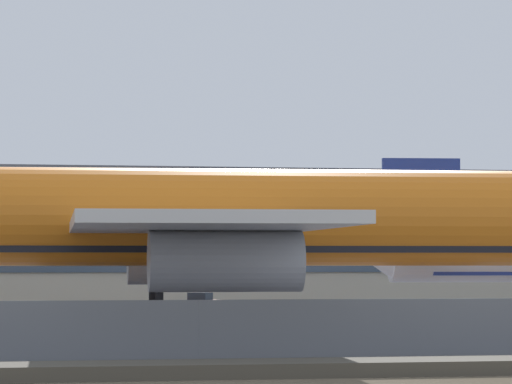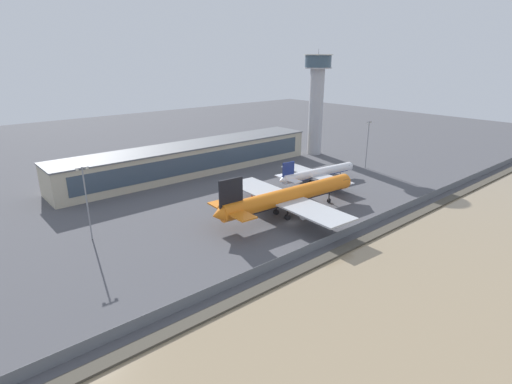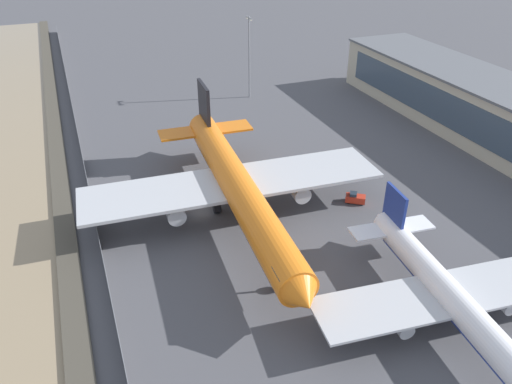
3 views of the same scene
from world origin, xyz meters
name	(u,v)px [view 2 (image 2 of 3)]	position (x,y,z in m)	size (l,w,h in m)	color
ground_plane	(291,223)	(0.00, 0.00, 0.00)	(500.00, 500.00, 0.00)	#4C4C51
shoreline_seawall	(350,247)	(0.00, -20.50, 0.25)	(320.00, 3.00, 0.50)	#474238
perimeter_fence	(336,237)	(0.00, -16.00, 1.22)	(280.00, 0.10, 2.44)	slate
cargo_jet_orange	(289,197)	(3.56, 4.94, 5.83)	(54.50, 47.00, 15.28)	orange
passenger_jet_white	(317,173)	(34.09, 20.24, 3.98)	(37.51, 32.59, 10.43)	white
baggage_tug	(253,194)	(6.43, 24.57, 0.81)	(3.14, 3.54, 1.80)	red
ops_van	(329,171)	(47.75, 26.08, 1.28)	(5.38, 4.87, 2.48)	white
control_tower	(317,96)	(69.80, 53.68, 27.92)	(13.31, 13.31, 48.65)	#ADADB2
terminal_building	(192,158)	(6.69, 63.49, 5.89)	(111.47, 17.53, 11.76)	#BCB299
apron_light_mast_apron_west	(87,199)	(-47.41, 26.26, 11.08)	(3.20, 0.40, 19.64)	gray
apron_light_mast_apron_east	(368,142)	(66.74, 21.61, 11.22)	(3.20, 0.40, 19.91)	gray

